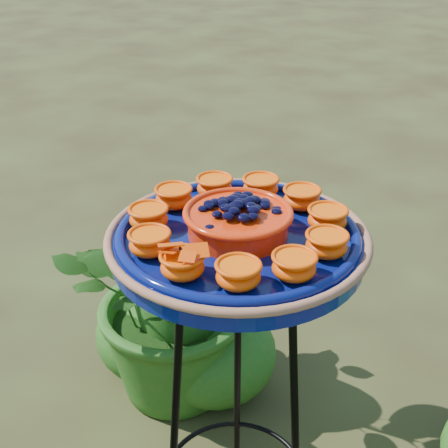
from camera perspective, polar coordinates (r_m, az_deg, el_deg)
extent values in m
torus|color=black|center=(1.12, 1.24, -3.28)|extent=(0.33, 0.33, 0.02)
cylinder|color=black|center=(1.50, 1.22, -14.63)|extent=(0.05, 0.08, 0.87)
cylinder|color=#071157|center=(1.10, 1.26, -1.88)|extent=(0.58, 0.58, 0.04)
torus|color=#9B6346|center=(1.09, 1.27, -1.07)|extent=(0.47, 0.47, 0.02)
torus|color=#071157|center=(1.09, 1.27, -0.89)|extent=(0.43, 0.43, 0.02)
cylinder|color=red|center=(1.08, 1.28, 0.02)|extent=(0.23, 0.23, 0.04)
torus|color=red|center=(1.07, 1.29, 1.04)|extent=(0.19, 0.19, 0.01)
ellipsoid|color=black|center=(1.07, 1.30, 1.33)|extent=(0.15, 0.15, 0.03)
ellipsoid|color=#FF5002|center=(1.11, 9.42, 0.31)|extent=(0.07, 0.07, 0.03)
cylinder|color=#FD6005|center=(1.11, 9.49, 1.10)|extent=(0.06, 0.06, 0.01)
ellipsoid|color=#FF5002|center=(1.18, 7.12, 2.20)|extent=(0.07, 0.07, 0.03)
cylinder|color=#FD6005|center=(1.17, 7.17, 2.96)|extent=(0.06, 0.06, 0.01)
ellipsoid|color=#FF5002|center=(1.22, 3.37, 3.25)|extent=(0.07, 0.07, 0.03)
cylinder|color=#FD6005|center=(1.21, 3.39, 3.99)|extent=(0.06, 0.06, 0.01)
ellipsoid|color=#FF5002|center=(1.22, -0.87, 3.28)|extent=(0.07, 0.07, 0.03)
cylinder|color=#FD6005|center=(1.21, -0.87, 4.02)|extent=(0.06, 0.06, 0.01)
ellipsoid|color=#FF5002|center=(1.18, -4.61, 2.29)|extent=(0.07, 0.07, 0.03)
cylinder|color=#FD6005|center=(1.17, -4.65, 3.05)|extent=(0.06, 0.06, 0.01)
ellipsoid|color=#FF5002|center=(1.11, -6.90, 0.44)|extent=(0.07, 0.07, 0.03)
cylinder|color=#FD6005|center=(1.10, -6.95, 1.23)|extent=(0.06, 0.06, 0.01)
ellipsoid|color=#FF5002|center=(1.03, -6.79, -1.89)|extent=(0.07, 0.07, 0.03)
cylinder|color=#FD6005|center=(1.02, -6.85, -1.05)|extent=(0.06, 0.06, 0.01)
ellipsoid|color=#FF5002|center=(0.97, -3.81, -3.96)|extent=(0.07, 0.07, 0.03)
cylinder|color=#FD6005|center=(0.96, -3.85, -3.09)|extent=(0.06, 0.06, 0.01)
ellipsoid|color=#FF5002|center=(0.94, 1.31, -4.83)|extent=(0.07, 0.07, 0.03)
cylinder|color=#FD6005|center=(0.94, 1.32, -3.95)|extent=(0.06, 0.06, 0.01)
ellipsoid|color=#FF5002|center=(0.97, 6.42, -4.03)|extent=(0.07, 0.07, 0.03)
cylinder|color=#FD6005|center=(0.96, 6.47, -3.16)|extent=(0.06, 0.06, 0.01)
ellipsoid|color=#FF5002|center=(1.04, 9.35, -2.01)|extent=(0.07, 0.07, 0.03)
cylinder|color=#FD6005|center=(1.03, 9.43, -1.17)|extent=(0.06, 0.06, 0.01)
cylinder|color=black|center=(0.95, -3.86, -2.58)|extent=(0.02, 0.02, 0.00)
cube|color=#FF4F05|center=(0.96, -4.91, -1.89)|extent=(0.05, 0.05, 0.01)
cube|color=#FF4F05|center=(0.95, -2.60, -2.44)|extent=(0.05, 0.05, 0.01)
imported|color=#1E5516|center=(1.91, -3.86, -5.72)|extent=(0.90, 0.87, 0.77)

